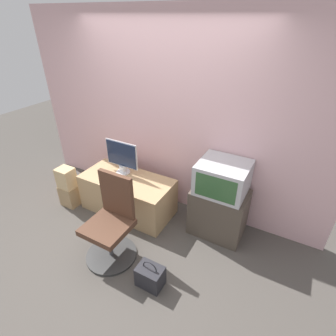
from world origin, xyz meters
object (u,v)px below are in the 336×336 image
Objects in this scene: keyboard at (114,177)px; crt_tv at (223,177)px; mouse at (127,181)px; handbag at (150,276)px; main_monitor at (122,158)px; cardboard_box_lower at (70,195)px; office_chair at (112,226)px.

crt_tv is at bearing 11.74° from keyboard.
mouse is 0.20× the size of handbag.
crt_tv is 1.36m from handbag.
mouse is 0.12× the size of crt_tv.
mouse is at bearing -42.72° from main_monitor.
handbag is (-0.33, -1.12, -0.70)m from crt_tv.
handbag is (1.09, -0.82, -0.42)m from keyboard.
main_monitor is at bearing 30.65° from cardboard_box_lower.
keyboard is 1.43m from handbag.
cardboard_box_lower is (-0.90, -0.24, -0.40)m from mouse.
keyboard is at bearing -168.26° from crt_tv.
crt_tv is at bearing 14.36° from cardboard_box_lower.
office_chair is at bearing -134.48° from crt_tv.
main_monitor is 1.48× the size of handbag.
office_chair is (0.26, -0.65, -0.14)m from mouse.
keyboard is 0.23m from mouse.
cardboard_box_lower is at bearing 161.90° from handbag.
main_monitor is 7.25× the size of mouse.
crt_tv reaches higher than cardboard_box_lower.
crt_tv is 0.56× the size of office_chair.
main_monitor is at bearing 137.28° from mouse.
main_monitor reaches higher than crt_tv.
keyboard is at bearing 126.71° from office_chair.
office_chair reaches higher than mouse.
main_monitor is at bearing 136.87° from handbag.
main_monitor is 1.40m from crt_tv.
main_monitor reaches higher than mouse.
main_monitor is 0.87× the size of crt_tv.
cardboard_box_lower is (-1.16, 0.42, -0.26)m from office_chair.
main_monitor is 1.60m from handbag.
crt_tv is 2.27m from cardboard_box_lower.
office_chair is at bearing -53.29° from keyboard.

